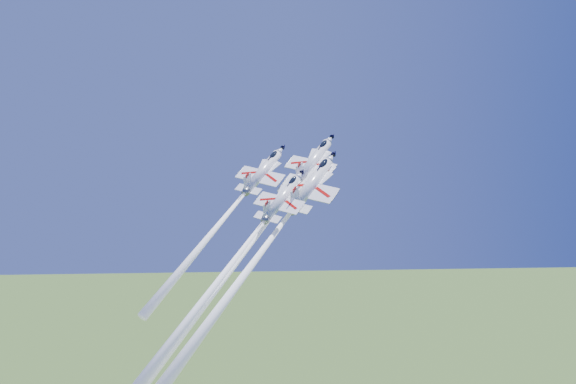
{
  "coord_description": "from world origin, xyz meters",
  "views": [
    {
      "loc": [
        -5.81,
        -117.68,
        116.32
      ],
      "look_at": [
        0.0,
        0.0,
        98.71
      ],
      "focal_mm": 40.0,
      "sensor_mm": 36.0,
      "label": 1
    }
  ],
  "objects_px": {
    "jet_lead": "(252,241)",
    "jet_slot": "(236,257)",
    "jet_right": "(265,247)",
    "jet_left": "(226,216)"
  },
  "relations": [
    {
      "from": "jet_right",
      "to": "jet_slot",
      "type": "height_order",
      "value": "jet_right"
    },
    {
      "from": "jet_lead",
      "to": "jet_right",
      "type": "relative_size",
      "value": 1.17
    },
    {
      "from": "jet_lead",
      "to": "jet_right",
      "type": "distance_m",
      "value": 3.16
    },
    {
      "from": "jet_right",
      "to": "jet_slot",
      "type": "xyz_separation_m",
      "value": [
        -4.67,
        -3.24,
        -0.86
      ]
    },
    {
      "from": "jet_left",
      "to": "jet_slot",
      "type": "relative_size",
      "value": 0.91
    },
    {
      "from": "jet_lead",
      "to": "jet_slot",
      "type": "xyz_separation_m",
      "value": [
        -2.59,
        -5.55,
        -1.45
      ]
    },
    {
      "from": "jet_slot",
      "to": "jet_lead",
      "type": "bearing_deg",
      "value": 97.49
    },
    {
      "from": "jet_lead",
      "to": "jet_left",
      "type": "height_order",
      "value": "jet_lead"
    },
    {
      "from": "jet_left",
      "to": "jet_slot",
      "type": "distance_m",
      "value": 11.58
    },
    {
      "from": "jet_left",
      "to": "jet_slot",
      "type": "bearing_deg",
      "value": -45.86
    }
  ]
}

